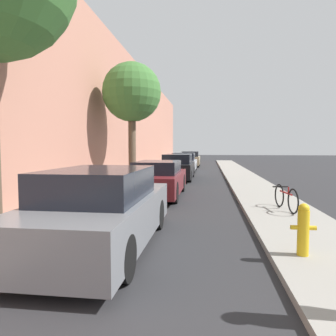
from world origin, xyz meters
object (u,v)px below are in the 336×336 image
(parked_car_maroon, at_px, (159,179))
(parked_car_champagne, at_px, (191,159))
(parked_car_black, at_px, (178,167))
(bicycle, at_px, (286,198))
(fire_hydrant, at_px, (303,229))
(street_tree_far, at_px, (132,93))
(parked_car_grey, at_px, (102,210))
(parked_car_silver, at_px, (184,163))

(parked_car_maroon, relative_size, parked_car_champagne, 1.07)
(parked_car_black, xyz_separation_m, bicycle, (3.83, -8.81, -0.23))
(parked_car_maroon, height_order, bicycle, parked_car_maroon)
(bicycle, bearing_deg, fire_hydrant, -107.48)
(street_tree_far, height_order, fire_hydrant, street_tree_far)
(parked_car_grey, relative_size, parked_car_silver, 0.95)
(parked_car_champagne, bearing_deg, fire_hydrant, -82.45)
(parked_car_grey, distance_m, parked_car_silver, 18.01)
(parked_car_champagne, relative_size, fire_hydrant, 5.00)
(parked_car_champagne, distance_m, bicycle, 20.96)
(parked_car_champagne, bearing_deg, parked_car_silver, -91.31)
(parked_car_grey, relative_size, fire_hydrant, 5.36)
(parked_car_champagne, bearing_deg, parked_car_maroon, -90.39)
(parked_car_grey, bearing_deg, parked_car_black, 89.23)
(parked_car_maroon, height_order, street_tree_far, street_tree_far)
(parked_car_grey, distance_m, street_tree_far, 8.51)
(parked_car_black, bearing_deg, fire_hydrant, -75.42)
(parked_car_silver, distance_m, bicycle, 15.20)
(parked_car_grey, xyz_separation_m, bicycle, (3.99, 3.33, -0.23))
(bicycle, bearing_deg, parked_car_grey, -148.29)
(parked_car_black, relative_size, fire_hydrant, 5.54)
(parked_car_maroon, xyz_separation_m, bicycle, (3.93, -2.59, -0.19))
(parked_car_black, xyz_separation_m, parked_car_silver, (-0.12, 5.87, -0.02))
(parked_car_black, bearing_deg, parked_car_maroon, -90.95)
(parked_car_maroon, relative_size, street_tree_far, 0.84)
(parked_car_silver, xyz_separation_m, bicycle, (3.94, -14.68, -0.21))
(parked_car_silver, bearing_deg, parked_car_maroon, -89.94)
(parked_car_champagne, bearing_deg, parked_car_grey, -90.44)
(parked_car_grey, relative_size, parked_car_maroon, 1.00)
(parked_car_grey, relative_size, parked_car_champagne, 1.07)
(parked_car_maroon, xyz_separation_m, fire_hydrant, (3.33, -6.20, -0.10))
(parked_car_black, bearing_deg, parked_car_champagne, 89.90)
(parked_car_champagne, bearing_deg, street_tree_far, -95.49)
(parked_car_silver, distance_m, parked_car_champagne, 5.94)
(parked_car_champagne, height_order, street_tree_far, street_tree_far)
(street_tree_far, xyz_separation_m, bicycle, (5.37, -4.34, -3.68))
(parked_car_black, xyz_separation_m, parked_car_champagne, (0.02, 11.80, 0.01))
(parked_car_maroon, bearing_deg, bicycle, -33.34)
(parked_car_maroon, bearing_deg, fire_hydrant, -61.73)
(fire_hydrant, distance_m, bicycle, 3.66)
(parked_car_maroon, bearing_deg, parked_car_grey, -90.58)
(parked_car_silver, distance_m, fire_hydrant, 18.60)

